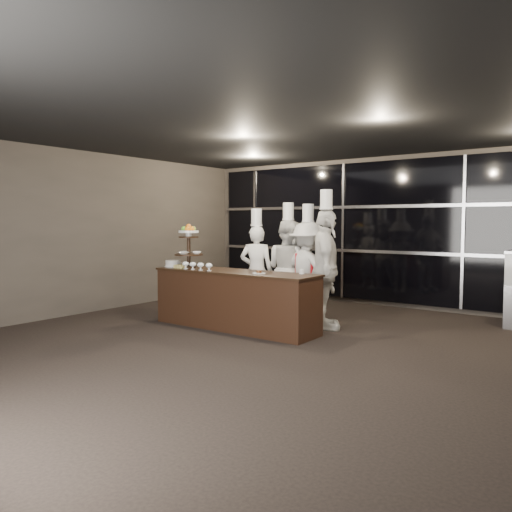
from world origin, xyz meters
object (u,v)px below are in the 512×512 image
Objects in this scene: buffet_counter at (235,299)px; chef_d at (326,269)px; chef_b at (288,268)px; layer_cake at (173,264)px; chef_c at (308,271)px; display_stand at (189,243)px; chef_a at (256,270)px.

buffet_counter is 1.52m from chef_d.
buffet_counter is 1.35m from chef_b.
layer_cake is at bearing -138.82° from chef_b.
display_stand is at bearing -143.84° from chef_c.
chef_d is (0.55, -0.37, 0.10)m from chef_c.
chef_b is 1.02× the size of chef_c.
layer_cake is at bearing -134.52° from chef_a.
buffet_counter is at bearing 2.15° from layer_cake.
display_stand is at bearing -159.35° from chef_d.
chef_c is (1.64, 1.20, -0.48)m from display_stand.
buffet_counter is 1.11m from chef_a.
chef_a is (0.70, 1.00, -0.49)m from display_stand.
display_stand is 2.48× the size of layer_cake.
layer_cake is 0.15× the size of chef_c.
buffet_counter is 1.40× the size of chef_b.
chef_a is 0.56m from chef_b.
layer_cake is 2.66m from chef_d.
chef_c is 0.67m from chef_d.
chef_b is (1.52, 1.33, -0.09)m from layer_cake.
layer_cake reaches higher than buffet_counter.
chef_d is at bearing -34.41° from chef_c.
chef_c is (1.97, 1.25, -0.11)m from layer_cake.
chef_d reaches higher than buffet_counter.
chef_d is (0.99, -0.45, 0.08)m from chef_b.
chef_a reaches higher than layer_cake.
chef_b is (0.19, 1.28, 0.41)m from buffet_counter.
buffet_counter is 1.42m from layer_cake.
chef_a is 1.50m from chef_d.
buffet_counter is at bearing -98.31° from chef_b.
layer_cake is at bearing -177.85° from buffet_counter.
display_stand is 0.37× the size of chef_b.
chef_b reaches higher than chef_c.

